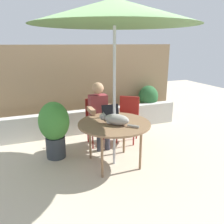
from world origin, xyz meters
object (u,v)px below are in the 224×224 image
Objects in this scene: laptop at (111,114)px; cat at (115,119)px; potted_plant_by_chair at (54,126)px; chair_empty at (128,115)px; potted_plant_near_fence at (148,100)px; patio_umbrella at (115,12)px; person_seated at (99,111)px; patio_table at (114,126)px; chair_occupied at (97,117)px.

laptop reaches higher than cat.
laptop is 0.30× the size of potted_plant_by_chair.
cat is at bearing -125.81° from chair_empty.
potted_plant_by_chair is (-2.52, -1.20, 0.04)m from potted_plant_near_fence.
patio_umbrella is 1.55m from cat.
patio_umbrella is 8.38× the size of laptop.
cat is at bearing -91.57° from person_seated.
potted_plant_near_fence is (1.65, 1.80, -0.14)m from patio_table.
cat is (-0.02, -0.08, -1.55)m from patio_umbrella.
patio_table is 0.46× the size of patio_umbrella.
laptop reaches higher than patio_table.
patio_table is 1.28× the size of chair_empty.
patio_table is 1.27× the size of potted_plant_near_fence.
person_seated reaches higher than potted_plant_by_chair.
patio_umbrella reaches higher than cat.
person_seated is (0.00, 0.77, 0.03)m from patio_table.
person_seated is at bearing -173.91° from chair_empty.
patio_umbrella is 2.07m from potted_plant_by_chair.
chair_empty is at bearing -136.48° from potted_plant_near_fence.
potted_plant_by_chair is at bearing 145.54° from patio_umbrella.
chair_occupied is 1.00× the size of chair_empty.
laptop is 2.24m from potted_plant_near_fence.
patio_umbrella is at bearing -132.56° from potted_plant_near_fence.
chair_occupied is 0.99× the size of potted_plant_near_fence.
person_seated is at bearing 90.00° from patio_table.
person_seated is 1.24× the size of potted_plant_by_chair.
potted_plant_near_fence is at bearing 27.78° from chair_occupied.
chair_empty is 2.98× the size of laptop.
chair_empty is 0.73× the size of person_seated.
laptop is 0.34m from cat.
chair_occupied is at bearing 172.03° from chair_empty.
person_seated is at bearing -148.10° from potted_plant_near_fence.
chair_occupied is (0.00, 0.93, -0.14)m from patio_table.
patio_table is 2.45m from potted_plant_near_fence.
chair_occupied reaches higher than patio_table.
potted_plant_near_fence reaches higher than cat.
potted_plant_near_fence is (1.61, 1.55, -0.25)m from laptop.
patio_table is 3.82× the size of laptop.
cat is 2.54m from potted_plant_near_fence.
laptop is (0.05, 0.25, -1.57)m from patio_umbrella.
cat is at bearing -131.69° from potted_plant_near_fence.
patio_umbrella is 2.04× the size of person_seated.
cat is 1.11m from potted_plant_by_chair.
potted_plant_by_chair is at bearing 141.27° from cat.
patio_table is 0.16m from cat.
potted_plant_near_fence is at bearing 43.52° from chair_empty.
chair_occupied is 0.23m from person_seated.
chair_empty is at bearing 6.09° from person_seated.
chair_empty is 1.53m from potted_plant_by_chair.
potted_plant_by_chair reaches higher than cat.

